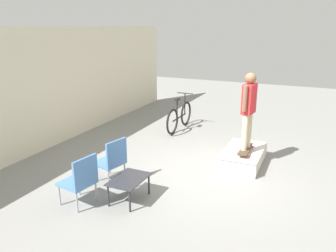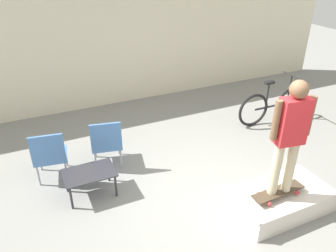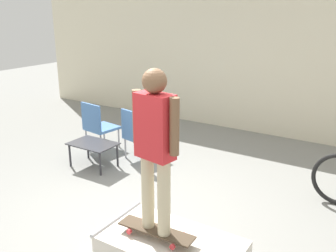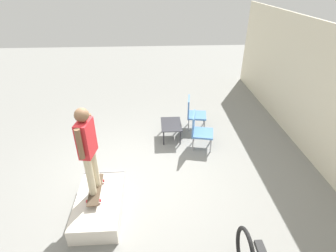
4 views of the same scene
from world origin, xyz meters
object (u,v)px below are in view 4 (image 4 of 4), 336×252
at_px(coffee_table, 171,126).
at_px(patio_chair_left, 193,112).
at_px(person_skater, 87,145).
at_px(patio_chair_right, 199,130).
at_px(skateboard_on_ramp, 96,189).
at_px(skate_ramp_box, 100,205).

bearing_deg(coffee_table, patio_chair_left, 126.63).
distance_m(person_skater, patio_chair_right, 3.05).
bearing_deg(person_skater, skateboard_on_ramp, -125.63).
height_order(skate_ramp_box, patio_chair_right, patio_chair_right).
bearing_deg(skateboard_on_ramp, skate_ramp_box, 22.15).
bearing_deg(person_skater, coffee_table, 155.58).
bearing_deg(skateboard_on_ramp, patio_chair_left, 139.80).
relative_size(skate_ramp_box, patio_chair_right, 1.60).
relative_size(coffee_table, patio_chair_right, 0.85).
height_order(skate_ramp_box, coffee_table, coffee_table).
distance_m(skateboard_on_ramp, coffee_table, 2.81).
relative_size(skate_ramp_box, person_skater, 0.89).
bearing_deg(patio_chair_left, skateboard_on_ramp, 150.36).
xyz_separation_m(person_skater, coffee_table, (-2.34, 1.56, -1.03)).
bearing_deg(patio_chair_right, coffee_table, 67.26).
bearing_deg(coffee_table, person_skater, -33.79).
height_order(skateboard_on_ramp, coffee_table, skateboard_on_ramp).
xyz_separation_m(skate_ramp_box, skateboard_on_ramp, (-0.14, -0.06, 0.25)).
xyz_separation_m(person_skater, patio_chair_right, (-1.88, 2.23, -0.90)).
bearing_deg(person_skater, patio_chair_right, 139.52).
xyz_separation_m(coffee_table, patio_chair_right, (0.46, 0.66, 0.13)).
distance_m(skate_ramp_box, skateboard_on_ramp, 0.29).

